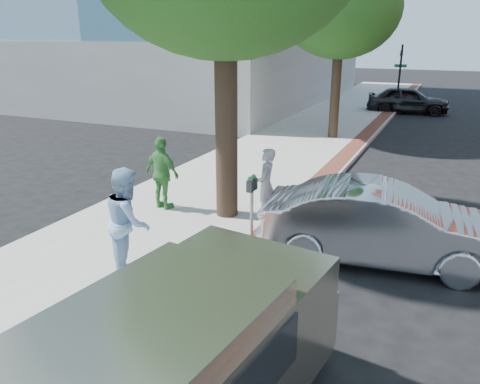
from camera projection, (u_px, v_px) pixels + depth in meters
The scene contains 13 objects.
ground at pixel (213, 256), 9.59m from camera, with size 120.00×120.00×0.00m, color black.
sidewalk at pixel (278, 157), 17.05m from camera, with size 5.00×60.00×0.15m, color #9E9991.
brick_strip at pixel (338, 161), 16.16m from camera, with size 0.60×60.00×0.01m, color brown.
curb at pixel (348, 165), 16.04m from camera, with size 0.10×60.00×0.15m, color gray.
office_base at pixel (194, 69), 33.04m from camera, with size 18.20×22.20×4.00m, color gray.
signal_near at pixel (400, 72), 27.48m from camera, with size 0.70×0.15×3.80m.
tree_far at pixel (341, 8), 18.44m from camera, with size 4.80×4.80×7.14m.
parking_meter at pixel (252, 195), 9.51m from camera, with size 0.12×0.32×1.47m.
person_gray at pixel (266, 185), 10.78m from camera, with size 0.63×0.41×1.72m, color #99999D.
person_officer at pixel (128, 221), 8.33m from camera, with size 0.96×0.75×1.98m, color #88AFD2.
person_green at pixel (162, 173), 11.53m from camera, with size 1.06×0.44×1.81m, color #449342.
sedan_silver at pixel (383, 225), 9.13m from camera, with size 1.65×4.73×1.56m, color #B9BAC1.
bg_car at pixel (408, 100), 26.91m from camera, with size 1.82×4.53×1.54m, color black.
Camera 1 is at (4.12, -7.65, 4.29)m, focal length 35.00 mm.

